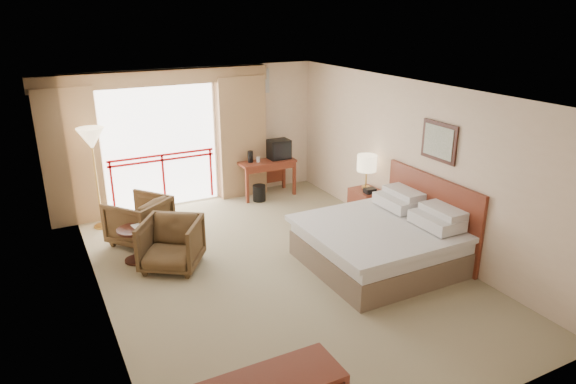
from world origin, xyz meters
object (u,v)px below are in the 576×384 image
nightstand (366,207)px  desk (265,167)px  tv (279,149)px  armchair_near (173,267)px  armchair_far (141,242)px  side_table (135,239)px  floor_lamp (92,143)px  wastebasket (259,193)px  table_lamp (367,164)px  bed (381,242)px

nightstand → desk: size_ratio=0.56×
tv → armchair_near: bearing=-160.6°
armchair_far → side_table: bearing=34.8°
tv → armchair_near: (-2.96, -2.27, -0.97)m
nightstand → floor_lamp: (-4.34, 2.11, 1.25)m
tv → wastebasket: (-0.58, -0.24, -0.80)m
table_lamp → armchair_near: size_ratio=0.72×
desk → table_lamp: bearing=-64.3°
nightstand → armchair_far: size_ratio=0.76×
armchair_near → side_table: 0.75m
side_table → bed: bearing=-29.1°
wastebasket → armchair_near: (-2.38, -2.03, -0.17)m
armchair_near → floor_lamp: 2.74m
nightstand → armchair_far: (-3.86, 1.12, -0.33)m
desk → floor_lamp: (-3.38, -0.20, 0.98)m
nightstand → desk: 2.52m
armchair_near → floor_lamp: size_ratio=0.47×
side_table → floor_lamp: size_ratio=0.30×
desk → tv: bearing=-8.2°
floor_lamp → table_lamp: bearing=-25.4°
armchair_far → side_table: side_table is taller
armchair_far → nightstand: bearing=126.6°
tv → armchair_far: size_ratio=0.51×
side_table → table_lamp: bearing=-5.6°
wastebasket → side_table: side_table is taller
wastebasket → tv: bearing=22.3°
bed → nightstand: size_ratio=3.20×
nightstand → armchair_far: nightstand is taller
bed → desk: bearing=93.5°
nightstand → tv: 2.43m
wastebasket → nightstand: bearing=-58.5°
armchair_far → wastebasket: bearing=161.6°
side_table → floor_lamp: floor_lamp is taller
desk → tv: (0.30, -0.06, 0.37)m
nightstand → bed: bearing=-119.3°
bed → armchair_far: size_ratio=2.42×
nightstand → armchair_near: size_ratio=0.77×
bed → floor_lamp: size_ratio=1.16×
nightstand → side_table: 4.10m
wastebasket → armchair_near: armchair_near is taller
tv → armchair_far: 3.53m
desk → side_table: (-3.12, -1.86, -0.22)m
desk → armchair_far: 3.19m
floor_lamp → nightstand: bearing=-25.9°
table_lamp → desk: bearing=112.9°
bed → side_table: 3.83m
nightstand → wastebasket: (-1.24, 2.02, -0.17)m
tv → nightstand: bearing=-91.8°
table_lamp → side_table: (-4.07, 0.40, -0.77)m
tv → wastebasket: bearing=-175.7°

